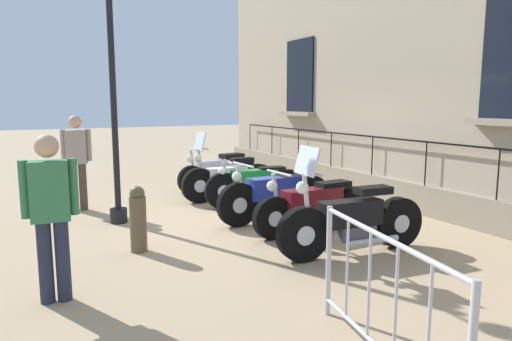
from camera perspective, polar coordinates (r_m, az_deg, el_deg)
ground_plane at (r=8.38m, az=1.46°, el=-5.31°), size 60.00×60.00×0.00m
motorcycle_silver at (r=10.45m, az=-4.56°, el=-0.12°), size 2.07×0.74×0.98m
motorcycle_white at (r=9.43m, az=-3.41°, el=-1.09°), size 2.04×0.54×1.42m
motorcycle_green at (r=8.79m, az=0.04°, el=-1.79°), size 2.00×0.69×0.92m
motorcycle_blue at (r=7.77m, az=2.44°, el=-3.03°), size 2.18×0.66×1.02m
motorcycle_maroon at (r=7.14m, az=7.27°, el=-4.35°), size 2.17×0.63×1.00m
motorcycle_black at (r=6.20m, az=11.75°, el=-6.18°), size 2.19×0.58×1.46m
lamppost at (r=7.86m, az=-17.45°, el=13.22°), size 0.29×0.99×4.39m
crowd_barrier at (r=3.67m, az=15.28°, el=-14.84°), size 0.40×1.85×1.05m
bollard at (r=6.39m, az=-14.40°, el=-5.80°), size 0.22×0.22×0.90m
pedestrian_standing at (r=4.97m, az=-24.07°, el=-4.37°), size 0.53×0.25×1.69m
pedestrian_walking at (r=9.07m, az=-21.30°, el=1.59°), size 0.52×0.29×1.76m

